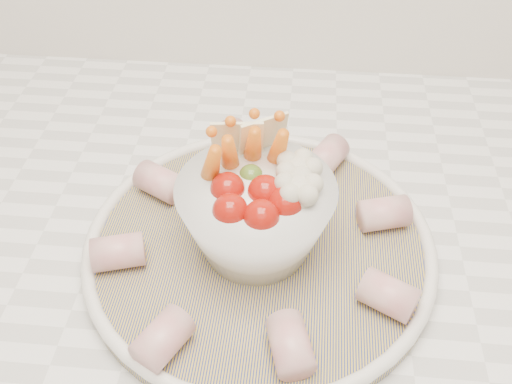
{
  "coord_description": "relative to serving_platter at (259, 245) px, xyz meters",
  "views": [
    {
      "loc": [
        -0.1,
        1.08,
        1.33
      ],
      "look_at": [
        -0.13,
        1.42,
        1.0
      ],
      "focal_mm": 40.0,
      "sensor_mm": 36.0,
      "label": 1
    }
  ],
  "objects": [
    {
      "name": "cured_meat_rolls",
      "position": [
        -0.0,
        0.0,
        0.02
      ],
      "size": [
        0.28,
        0.29,
        0.03
      ],
      "color": "#BF575E",
      "rests_on": "serving_platter"
    },
    {
      "name": "serving_platter",
      "position": [
        0.0,
        0.0,
        0.0
      ],
      "size": [
        0.32,
        0.32,
        0.02
      ],
      "color": "navy",
      "rests_on": "kitchen_counter"
    },
    {
      "name": "veggie_bowl",
      "position": [
        -0.0,
        -0.0,
        0.05
      ],
      "size": [
        0.14,
        0.14,
        0.11
      ],
      "color": "white",
      "rests_on": "serving_platter"
    }
  ]
}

